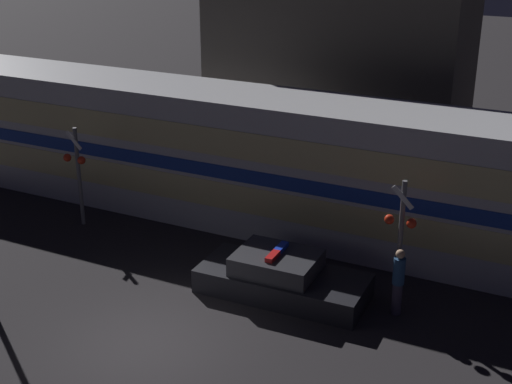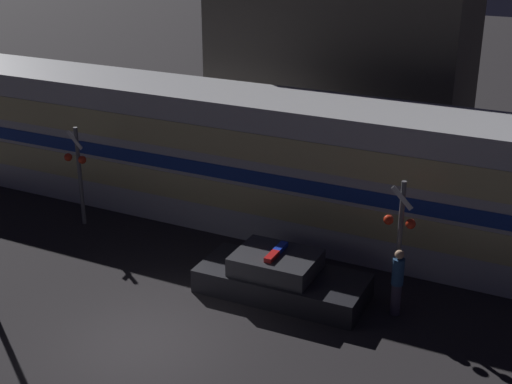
{
  "view_description": "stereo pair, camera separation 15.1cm",
  "coord_description": "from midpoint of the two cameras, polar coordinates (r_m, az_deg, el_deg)",
  "views": [
    {
      "loc": [
        8.56,
        -11.39,
        9.38
      ],
      "look_at": [
        0.17,
        5.5,
        1.88
      ],
      "focal_mm": 50.0,
      "sensor_mm": 36.0,
      "label": 1
    },
    {
      "loc": [
        8.69,
        -11.32,
        9.38
      ],
      "look_at": [
        0.17,
        5.5,
        1.88
      ],
      "focal_mm": 50.0,
      "sensor_mm": 36.0,
      "label": 2
    }
  ],
  "objects": [
    {
      "name": "ground_plane",
      "position": [
        17.07,
        -8.82,
        -11.95
      ],
      "size": [
        120.0,
        120.0,
        0.0
      ],
      "primitive_type": "plane",
      "color": "#262326"
    },
    {
      "name": "train",
      "position": [
        22.58,
        -1.54,
        2.84
      ],
      "size": [
        23.36,
        2.84,
        4.18
      ],
      "color": "silver",
      "rests_on": "ground_plane"
    },
    {
      "name": "police_car",
      "position": [
        18.66,
        2.22,
        -6.89
      ],
      "size": [
        4.46,
        1.99,
        1.25
      ],
      "rotation": [
        0.0,
        0.0,
        0.03
      ],
      "color": "black",
      "rests_on": "ground_plane"
    },
    {
      "name": "pedestrian",
      "position": [
        17.91,
        11.47,
        -7.05
      ],
      "size": [
        0.3,
        0.3,
        1.76
      ],
      "color": "#3F384C",
      "rests_on": "ground_plane"
    },
    {
      "name": "crossing_signal_near",
      "position": [
        17.84,
        11.63,
        -3.39
      ],
      "size": [
        0.8,
        0.32,
        3.35
      ],
      "color": "slate",
      "rests_on": "ground_plane"
    },
    {
      "name": "crossing_signal_far",
      "position": [
        22.81,
        -13.86,
        1.82
      ],
      "size": [
        0.8,
        0.32,
        3.2
      ],
      "color": "slate",
      "rests_on": "ground_plane"
    },
    {
      "name": "building_left",
      "position": [
        27.29,
        6.93,
        10.17
      ],
      "size": [
        9.37,
        4.39,
        8.01
      ],
      "color": "#47423D",
      "rests_on": "ground_plane"
    }
  ]
}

